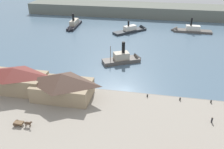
# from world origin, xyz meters

# --- Properties ---
(ground_plane) EXTENTS (320.00, 320.00, 0.00)m
(ground_plane) POSITION_xyz_m (0.00, 0.00, 0.00)
(ground_plane) COLOR slate
(quay_promenade) EXTENTS (110.00, 36.00, 1.20)m
(quay_promenade) POSITION_xyz_m (0.00, -22.00, 0.60)
(quay_promenade) COLOR gray
(quay_promenade) RESTS_ON ground
(seawall_edge) EXTENTS (110.00, 0.80, 1.00)m
(seawall_edge) POSITION_xyz_m (0.00, -3.60, 0.50)
(seawall_edge) COLOR slate
(seawall_edge) RESTS_ON ground
(ferry_shed_central_terminal) EXTENTS (20.61, 9.65, 8.29)m
(ferry_shed_central_terminal) POSITION_xyz_m (-36.32, -9.34, 5.40)
(ferry_shed_central_terminal) COLOR #998466
(ferry_shed_central_terminal) RESTS_ON quay_promenade
(ferry_shed_customs_shed) EXTENTS (18.57, 11.19, 8.46)m
(ferry_shed_customs_shed) POSITION_xyz_m (-19.23, -10.51, 5.50)
(ferry_shed_customs_shed) COLOR #998466
(ferry_shed_customs_shed) RESTS_ON quay_promenade
(horse_cart) EXTENTS (5.44, 1.57, 1.87)m
(horse_cart) POSITION_xyz_m (-24.91, -26.05, 2.13)
(horse_cart) COLOR brown
(horse_cart) RESTS_ON quay_promenade
(pedestrian_at_waters_edge) EXTENTS (0.44, 0.44, 1.78)m
(pedestrian_at_waters_edge) POSITION_xyz_m (25.66, -15.08, 2.01)
(pedestrian_at_waters_edge) COLOR #232328
(pedestrian_at_waters_edge) RESTS_ON quay_promenade
(mooring_post_east) EXTENTS (0.44, 0.44, 0.90)m
(mooring_post_east) POSITION_xyz_m (27.28, -5.15, 1.65)
(mooring_post_east) COLOR black
(mooring_post_east) RESTS_ON quay_promenade
(mooring_post_center_west) EXTENTS (0.44, 0.44, 0.90)m
(mooring_post_center_west) POSITION_xyz_m (7.55, -5.38, 1.65)
(mooring_post_center_west) COLOR black
(mooring_post_center_west) RESTS_ON quay_promenade
(mooring_post_center_east) EXTENTS (0.44, 0.44, 0.90)m
(mooring_post_center_east) POSITION_xyz_m (17.87, -5.54, 1.65)
(mooring_post_center_east) COLOR black
(mooring_post_center_east) RESTS_ON quay_promenade
(ferry_moored_west) EXTENTS (20.81, 19.89, 8.74)m
(ferry_moored_west) POSITION_xyz_m (-4.32, 68.10, 1.13)
(ferry_moored_west) COLOR #23282D
(ferry_moored_west) RESTS_ON ground
(ferry_departing_north) EXTENTS (5.45, 23.09, 10.10)m
(ferry_departing_north) POSITION_xyz_m (-43.29, 68.72, 1.66)
(ferry_departing_north) COLOR black
(ferry_departing_north) RESTS_ON ground
(ferry_outer_harbor) EXTENTS (18.17, 12.88, 11.03)m
(ferry_outer_harbor) POSITION_xyz_m (-3.50, 22.78, 1.61)
(ferry_outer_harbor) COLOR #514C47
(ferry_outer_harbor) RESTS_ON ground
(ferry_near_quay) EXTENTS (24.34, 6.02, 10.48)m
(ferry_near_quay) POSITION_xyz_m (27.47, 73.15, 1.21)
(ferry_near_quay) COLOR #514C47
(ferry_near_quay) RESTS_ON ground
(far_headland) EXTENTS (180.00, 24.00, 8.00)m
(far_headland) POSITION_xyz_m (0.00, 110.00, 4.00)
(far_headland) COLOR #60665B
(far_headland) RESTS_ON ground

